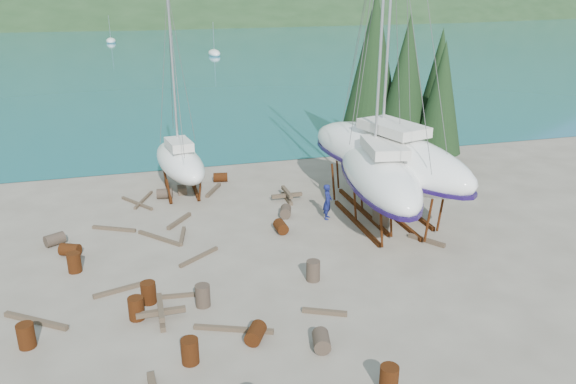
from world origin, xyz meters
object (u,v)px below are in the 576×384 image
object	(u,v)px
large_sailboat_far	(386,155)
small_sailboat_shore	(180,161)
worker	(328,202)
large_sailboat_near	(378,172)

from	to	relation	value
large_sailboat_far	small_sailboat_shore	size ratio (longest dim) A/B	1.67
small_sailboat_shore	worker	distance (m)	9.47
small_sailboat_shore	large_sailboat_near	bearing A→B (deg)	-47.25
large_sailboat_near	small_sailboat_shore	bearing A→B (deg)	151.55
large_sailboat_near	small_sailboat_shore	distance (m)	11.91
worker	small_sailboat_shore	bearing A→B (deg)	77.00
large_sailboat_far	worker	world-z (taller)	large_sailboat_far
large_sailboat_near	large_sailboat_far	size ratio (longest dim) A/B	0.88
large_sailboat_near	worker	bearing A→B (deg)	164.74
large_sailboat_near	large_sailboat_far	world-z (taller)	large_sailboat_far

